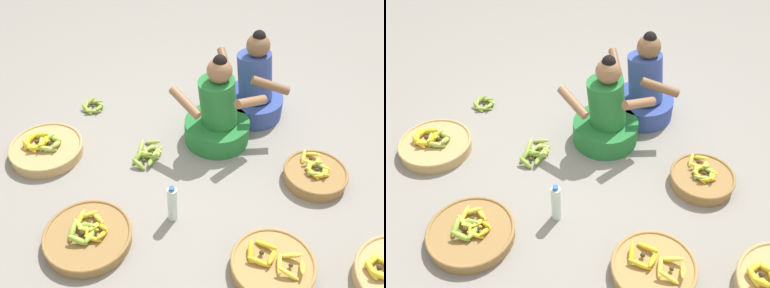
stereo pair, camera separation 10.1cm
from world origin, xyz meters
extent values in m
plane|color=gray|center=(0.00, 0.00, 0.00)|extent=(10.00, 10.00, 0.00)
cylinder|color=#237233|center=(0.03, 0.30, 0.09)|extent=(0.52, 0.52, 0.18)
cylinder|color=#237233|center=(0.03, 0.30, 0.37)|extent=(0.41, 0.39, 0.41)
sphere|color=#8C6042|center=(0.03, 0.30, 0.65)|extent=(0.19, 0.19, 0.19)
sphere|color=black|center=(0.03, 0.30, 0.73)|extent=(0.10, 0.10, 0.10)
cylinder|color=#8C6042|center=(-0.16, 0.11, 0.45)|extent=(0.30, 0.21, 0.16)
cylinder|color=#8C6042|center=(0.29, 0.28, 0.45)|extent=(0.22, 0.30, 0.16)
cylinder|color=#334793|center=(0.22, 0.73, 0.09)|extent=(0.52, 0.52, 0.18)
cylinder|color=#334793|center=(0.22, 0.73, 0.38)|extent=(0.42, 0.40, 0.43)
sphere|color=brown|center=(0.22, 0.73, 0.66)|extent=(0.19, 0.19, 0.19)
sphere|color=black|center=(0.22, 0.73, 0.74)|extent=(0.10, 0.10, 0.10)
cylinder|color=brown|center=(-0.04, 0.72, 0.46)|extent=(0.21, 0.30, 0.16)
cylinder|color=brown|center=(0.38, 0.53, 0.46)|extent=(0.31, 0.15, 0.16)
cylinder|color=#A87F47|center=(0.73, -0.77, 0.04)|extent=(0.51, 0.51, 0.08)
torus|color=#A87F47|center=(0.73, -0.77, 0.08)|extent=(0.52, 0.52, 0.02)
ellipsoid|color=yellow|center=(0.89, -0.76, 0.11)|extent=(0.05, 0.15, 0.08)
ellipsoid|color=yellow|center=(0.82, -0.70, 0.11)|extent=(0.15, 0.06, 0.08)
ellipsoid|color=yellow|center=(0.76, -0.78, 0.10)|extent=(0.06, 0.15, 0.05)
ellipsoid|color=yellow|center=(0.83, -0.83, 0.11)|extent=(0.15, 0.04, 0.09)
sphere|color=#382D19|center=(0.83, -0.77, 0.10)|extent=(0.03, 0.03, 0.03)
ellipsoid|color=gold|center=(0.71, -0.74, 0.11)|extent=(0.05, 0.16, 0.07)
ellipsoid|color=gold|center=(0.66, -0.67, 0.10)|extent=(0.16, 0.06, 0.06)
ellipsoid|color=gold|center=(0.58, -0.75, 0.11)|extent=(0.07, 0.16, 0.08)
ellipsoid|color=gold|center=(0.64, -0.80, 0.10)|extent=(0.15, 0.03, 0.06)
sphere|color=#382D19|center=(0.64, -0.74, 0.11)|extent=(0.03, 0.03, 0.03)
cylinder|color=tan|center=(-1.16, -0.33, 0.04)|extent=(0.56, 0.56, 0.08)
torus|color=tan|center=(-1.16, -0.33, 0.08)|extent=(0.57, 0.57, 0.02)
ellipsoid|color=#9EB747|center=(-1.07, -0.30, 0.12)|extent=(0.07, 0.15, 0.09)
ellipsoid|color=#9EB747|center=(-1.11, -0.25, 0.11)|extent=(0.15, 0.07, 0.07)
ellipsoid|color=#9EB747|center=(-1.18, -0.28, 0.11)|extent=(0.12, 0.14, 0.08)
ellipsoid|color=#9EB747|center=(-1.19, -0.34, 0.11)|extent=(0.10, 0.15, 0.07)
ellipsoid|color=#9EB747|center=(-1.11, -0.37, 0.11)|extent=(0.15, 0.09, 0.07)
sphere|color=#382D19|center=(-1.13, -0.31, 0.11)|extent=(0.03, 0.03, 0.03)
ellipsoid|color=gold|center=(-1.16, -0.33, 0.12)|extent=(0.04, 0.16, 0.10)
ellipsoid|color=gold|center=(-1.18, -0.29, 0.12)|extent=(0.13, 0.15, 0.09)
ellipsoid|color=gold|center=(-1.25, -0.26, 0.12)|extent=(0.17, 0.07, 0.09)
ellipsoid|color=gold|center=(-1.30, -0.31, 0.11)|extent=(0.08, 0.17, 0.06)
ellipsoid|color=gold|center=(-1.30, -0.35, 0.11)|extent=(0.09, 0.17, 0.08)
ellipsoid|color=gold|center=(-1.26, -0.40, 0.12)|extent=(0.17, 0.09, 0.08)
ellipsoid|color=gold|center=(-1.19, -0.39, 0.11)|extent=(0.15, 0.13, 0.08)
sphere|color=#382D19|center=(-1.23, -0.33, 0.11)|extent=(0.04, 0.04, 0.04)
cylinder|color=olive|center=(-0.44, -0.95, 0.04)|extent=(0.56, 0.56, 0.07)
torus|color=olive|center=(-0.44, -0.95, 0.07)|extent=(0.58, 0.58, 0.02)
ellipsoid|color=gold|center=(-0.34, -0.94, 0.10)|extent=(0.04, 0.12, 0.07)
ellipsoid|color=gold|center=(-0.37, -0.89, 0.10)|extent=(0.12, 0.08, 0.07)
ellipsoid|color=gold|center=(-0.43, -0.90, 0.10)|extent=(0.10, 0.11, 0.05)
ellipsoid|color=gold|center=(-0.43, -0.97, 0.10)|extent=(0.09, 0.12, 0.06)
ellipsoid|color=gold|center=(-0.38, -0.99, 0.10)|extent=(0.12, 0.05, 0.06)
sphere|color=#382D19|center=(-0.39, -0.94, 0.10)|extent=(0.03, 0.03, 0.03)
ellipsoid|color=yellow|center=(-0.41, -0.89, 0.11)|extent=(0.06, 0.15, 0.08)
ellipsoid|color=yellow|center=(-0.43, -0.83, 0.11)|extent=(0.13, 0.11, 0.08)
ellipsoid|color=yellow|center=(-0.51, -0.83, 0.10)|extent=(0.14, 0.11, 0.07)
ellipsoid|color=yellow|center=(-0.53, -0.88, 0.11)|extent=(0.04, 0.14, 0.08)
ellipsoid|color=yellow|center=(-0.50, -0.94, 0.11)|extent=(0.14, 0.10, 0.08)
ellipsoid|color=yellow|center=(-0.44, -0.94, 0.11)|extent=(0.14, 0.10, 0.08)
sphere|color=#382D19|center=(-0.47, -0.88, 0.10)|extent=(0.03, 0.03, 0.03)
ellipsoid|color=#8CAD38|center=(-0.41, -0.98, 0.10)|extent=(0.04, 0.14, 0.06)
ellipsoid|color=#8CAD38|center=(-0.46, -0.92, 0.11)|extent=(0.14, 0.05, 0.09)
ellipsoid|color=#8CAD38|center=(-0.53, -0.99, 0.11)|extent=(0.07, 0.15, 0.08)
ellipsoid|color=#8CAD38|center=(-0.46, -1.04, 0.11)|extent=(0.14, 0.06, 0.09)
sphere|color=#382D19|center=(-0.47, -0.98, 0.10)|extent=(0.04, 0.04, 0.04)
ellipsoid|color=yellow|center=(1.35, -0.56, 0.12)|extent=(0.14, 0.09, 0.08)
ellipsoid|color=yellow|center=(1.28, -0.58, 0.12)|extent=(0.11, 0.13, 0.06)
ellipsoid|color=yellow|center=(1.28, -0.65, 0.12)|extent=(0.11, 0.13, 0.07)
ellipsoid|color=yellow|center=(1.33, -0.67, 0.12)|extent=(0.14, 0.06, 0.08)
sphere|color=#382D19|center=(1.32, -0.61, 0.12)|extent=(0.04, 0.04, 0.04)
cylinder|color=olive|center=(0.86, 0.10, 0.04)|extent=(0.45, 0.45, 0.09)
torus|color=olive|center=(0.86, 0.10, 0.09)|extent=(0.47, 0.47, 0.02)
ellipsoid|color=gold|center=(0.92, 0.10, 0.11)|extent=(0.03, 0.14, 0.07)
ellipsoid|color=gold|center=(0.90, 0.14, 0.11)|extent=(0.13, 0.11, 0.06)
ellipsoid|color=gold|center=(0.83, 0.14, 0.11)|extent=(0.12, 0.11, 0.07)
ellipsoid|color=gold|center=(0.80, 0.09, 0.11)|extent=(0.04, 0.14, 0.06)
ellipsoid|color=gold|center=(0.83, 0.05, 0.11)|extent=(0.13, 0.09, 0.07)
ellipsoid|color=gold|center=(0.90, 0.05, 0.11)|extent=(0.13, 0.10, 0.05)
sphere|color=#382D19|center=(0.86, 0.10, 0.11)|extent=(0.03, 0.03, 0.03)
ellipsoid|color=yellow|center=(0.85, 0.19, 0.12)|extent=(0.04, 0.12, 0.08)
ellipsoid|color=yellow|center=(0.81, 0.25, 0.11)|extent=(0.12, 0.05, 0.06)
ellipsoid|color=yellow|center=(0.75, 0.20, 0.12)|extent=(0.03, 0.12, 0.08)
ellipsoid|color=yellow|center=(0.80, 0.14, 0.11)|extent=(0.12, 0.04, 0.07)
sphere|color=#382D19|center=(0.80, 0.20, 0.11)|extent=(0.03, 0.03, 0.03)
ellipsoid|color=#9EB747|center=(0.91, 0.10, 0.11)|extent=(0.04, 0.13, 0.05)
ellipsoid|color=#9EB747|center=(0.88, 0.14, 0.11)|extent=(0.12, 0.09, 0.05)
ellipsoid|color=#9EB747|center=(0.83, 0.15, 0.11)|extent=(0.13, 0.07, 0.07)
ellipsoid|color=#9EB747|center=(0.81, 0.13, 0.11)|extent=(0.10, 0.12, 0.06)
ellipsoid|color=#9EB747|center=(0.80, 0.08, 0.11)|extent=(0.06, 0.13, 0.05)
ellipsoid|color=#9EB747|center=(0.86, 0.04, 0.11)|extent=(0.12, 0.03, 0.05)
ellipsoid|color=#9EB747|center=(0.88, 0.05, 0.11)|extent=(0.12, 0.09, 0.07)
sphere|color=#382D19|center=(0.85, 0.10, 0.11)|extent=(0.03, 0.03, 0.03)
ellipsoid|color=#9EB747|center=(-0.35, -0.03, 0.02)|extent=(0.05, 0.16, 0.05)
ellipsoid|color=#9EB747|center=(-0.42, 0.05, 0.03)|extent=(0.15, 0.04, 0.09)
ellipsoid|color=#9EB747|center=(-0.49, -0.03, 0.03)|extent=(0.06, 0.16, 0.07)
ellipsoid|color=#9EB747|center=(-0.42, -0.09, 0.02)|extent=(0.16, 0.04, 0.06)
sphere|color=#382D19|center=(-0.42, -0.02, 0.03)|extent=(0.03, 0.03, 0.03)
ellipsoid|color=olive|center=(-0.35, -0.16, 0.03)|extent=(0.06, 0.14, 0.07)
ellipsoid|color=olive|center=(-0.42, -0.11, 0.03)|extent=(0.14, 0.06, 0.09)
ellipsoid|color=olive|center=(-0.46, -0.16, 0.03)|extent=(0.06, 0.14, 0.08)
ellipsoid|color=olive|center=(-0.42, -0.22, 0.04)|extent=(0.14, 0.07, 0.09)
sphere|color=#382D19|center=(-0.41, -0.17, 0.03)|extent=(0.04, 0.04, 0.04)
ellipsoid|color=#9EB747|center=(-0.33, -0.06, 0.02)|extent=(0.04, 0.12, 0.06)
ellipsoid|color=#9EB747|center=(-0.35, -0.01, 0.02)|extent=(0.12, 0.09, 0.06)
ellipsoid|color=#9EB747|center=(-0.40, -0.01, 0.02)|extent=(0.12, 0.08, 0.06)
ellipsoid|color=#9EB747|center=(-0.43, -0.03, 0.03)|extent=(0.09, 0.12, 0.06)
ellipsoid|color=#9EB747|center=(-0.43, -0.08, 0.03)|extent=(0.09, 0.12, 0.07)
ellipsoid|color=#9EB747|center=(-0.39, -0.11, 0.03)|extent=(0.12, 0.04, 0.08)
ellipsoid|color=#9EB747|center=(-0.36, -0.10, 0.03)|extent=(0.12, 0.08, 0.06)
sphere|color=#382D19|center=(-0.38, -0.06, 0.03)|extent=(0.03, 0.03, 0.03)
ellipsoid|color=#8CAD38|center=(-1.05, 0.33, 0.03)|extent=(0.05, 0.15, 0.08)
ellipsoid|color=#8CAD38|center=(-1.08, 0.38, 0.02)|extent=(0.15, 0.09, 0.06)
ellipsoid|color=#8CAD38|center=(-1.12, 0.38, 0.03)|extent=(0.15, 0.06, 0.07)
ellipsoid|color=#8CAD38|center=(-1.17, 0.35, 0.03)|extent=(0.10, 0.14, 0.08)
ellipsoid|color=#8CAD38|center=(-1.18, 0.30, 0.03)|extent=(0.06, 0.15, 0.06)
ellipsoid|color=#8CAD38|center=(-1.14, 0.26, 0.03)|extent=(0.15, 0.09, 0.07)
ellipsoid|color=#8CAD38|center=(-1.08, 0.26, 0.02)|extent=(0.14, 0.10, 0.06)
sphere|color=#382D19|center=(-1.11, 0.32, 0.03)|extent=(0.03, 0.03, 0.03)
cylinder|color=silver|center=(0.00, -0.59, 0.14)|extent=(0.07, 0.07, 0.28)
cylinder|color=#2D59B7|center=(0.00, -0.59, 0.29)|extent=(0.04, 0.04, 0.02)
camera|label=1|loc=(0.79, -2.41, 2.45)|focal=42.56mm
camera|label=2|loc=(0.89, -2.38, 2.45)|focal=42.56mm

